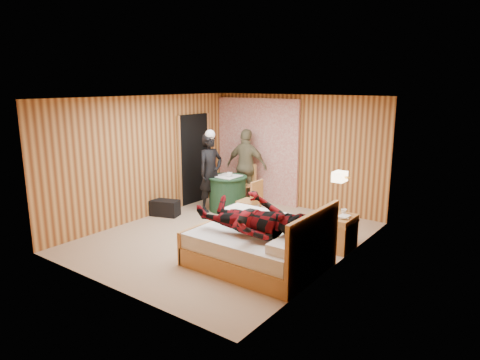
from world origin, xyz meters
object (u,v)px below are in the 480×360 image
Objects in this scene: bed at (259,246)px; nightstand at (340,232)px; wall_lamp at (340,177)px; duffel_bag at (165,208)px; chair_far at (246,181)px; round_table at (227,193)px; man_on_bed at (252,209)px; man_at_table at (247,166)px; woman_standing at (211,173)px; chair_near at (253,198)px.

nightstand is at bearing 60.17° from bed.
duffel_bag is (-3.77, -0.21, -1.13)m from wall_lamp.
bed is 2.10× the size of chair_far.
chair_far is (-2.16, 2.67, 0.24)m from bed.
nightstand is at bearing -13.08° from round_table.
nightstand is 3.76m from duffel_bag.
bed is 0.68m from man_on_bed.
man_at_table is (0.80, 1.84, 0.70)m from duffel_bag.
bed is at bearing -126.08° from wall_lamp.
chair_near is at bearing -88.27° from woman_standing.
round_table is 0.99× the size of chair_near.
wall_lamp is 1.57m from man_on_bed.
man_on_bed is at bearing 119.02° from man_at_table.
bed is 3.24× the size of nightstand.
woman_standing is 3.15m from man_on_bed.
man_at_table is 0.97× the size of man_on_bed.
round_table is at bearing -78.28° from chair_far.
man_at_table is at bearing 154.36° from nightstand.
duffel_bag is at bearing -173.38° from nightstand.
bed is 3.11m from duffel_bag.
round_table is at bearing 134.73° from man_on_bed.
man_at_table reaches higher than bed.
round_table reaches higher than duffel_bag.
man_at_table is (0.26, 0.97, 0.01)m from woman_standing.
chair_near is (-1.22, 1.58, 0.21)m from bed.
bed is 2.22× the size of chair_near.
woman_standing is (-1.22, 0.16, 0.34)m from chair_near.
man_on_bed reaches higher than chair_near.
wall_lamp is at bearing -78.89° from nightstand.
man_on_bed is at bearing 33.88° from chair_near.
round_table is 0.70m from chair_far.
chair_far is at bearing 151.78° from wall_lamp.
duffel_bag is (-3.73, -0.43, -0.13)m from nightstand.
nightstand is 3.01m from round_table.
bed is 1.51m from nightstand.
nightstand is 3.22m from chair_far.
chair_near reaches higher than nightstand.
wall_lamp is 0.43× the size of nightstand.
woman_standing reaches higher than bed.
man_on_bed is (2.20, -2.94, 0.08)m from man_at_table.
man_at_table is at bearing 128.70° from bed.
wall_lamp is at bearing 143.59° from man_at_table.
round_table is (-2.17, 1.99, 0.09)m from bed.
nightstand is at bearing 81.58° from chair_near.
man_at_table is 3.67m from man_on_bed.
duffel_bag is 0.34× the size of man_at_table.
wall_lamp reaches higher than bed.
man_on_bed reaches higher than bed.
duffel_bag is at bearing -176.77° from wall_lamp.
woman_standing is at bearing -98.07° from chair_near.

